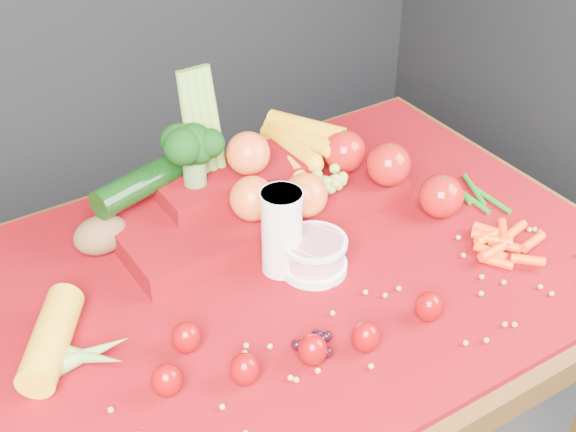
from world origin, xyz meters
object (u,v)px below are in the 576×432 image
yogurt_bowl (314,254)px  produce_mound (268,185)px  table (294,312)px  milk_glass (282,229)px

yogurt_bowl → produce_mound: bearing=83.0°
table → produce_mound: 0.23m
milk_glass → yogurt_bowl: size_ratio=1.35×
milk_glass → produce_mound: (0.06, 0.15, -0.02)m
table → produce_mound: bearing=74.5°
table → milk_glass: (-0.02, 0.00, 0.19)m
yogurt_bowl → produce_mound: (0.02, 0.18, 0.03)m
milk_glass → produce_mound: 0.16m
table → yogurt_bowl: bearing=-53.3°
table → milk_glass: 0.19m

